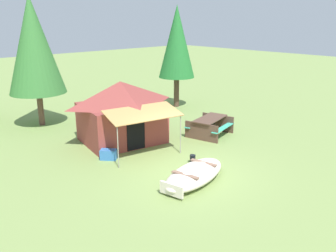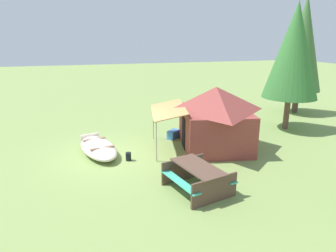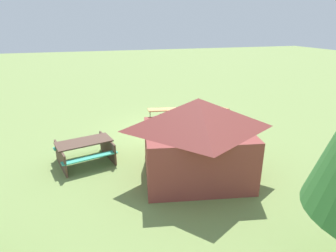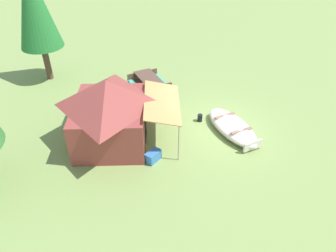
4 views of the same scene
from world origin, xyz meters
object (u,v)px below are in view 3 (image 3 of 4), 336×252
object	(u,v)px
picnic_table	(85,149)
fuel_can	(154,133)
canvas_cabin_tent	(197,138)
cooler_box	(222,149)
beached_rowboat	(169,121)

from	to	relation	value
picnic_table	fuel_can	size ratio (longest dim) A/B	6.82
picnic_table	fuel_can	xyz separation A→B (m)	(-2.82, -1.62, -0.34)
canvas_cabin_tent	fuel_can	distance (m)	3.82
cooler_box	fuel_can	bearing A→B (deg)	-49.84
beached_rowboat	fuel_can	world-z (taller)	beached_rowboat
canvas_cabin_tent	fuel_can	xyz separation A→B (m)	(0.43, -3.62, -1.15)
cooler_box	picnic_table	bearing A→B (deg)	-8.50
beached_rowboat	picnic_table	bearing A→B (deg)	34.57
canvas_cabin_tent	cooler_box	xyz separation A→B (m)	(-1.54, -1.28, -1.12)
cooler_box	canvas_cabin_tent	bearing A→B (deg)	39.64
beached_rowboat	cooler_box	size ratio (longest dim) A/B	5.17
canvas_cabin_tent	cooler_box	bearing A→B (deg)	-140.36
cooler_box	fuel_can	xyz separation A→B (m)	(1.97, -2.34, -0.03)
beached_rowboat	canvas_cabin_tent	size ratio (longest dim) A/B	0.68
beached_rowboat	picnic_table	world-z (taller)	picnic_table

